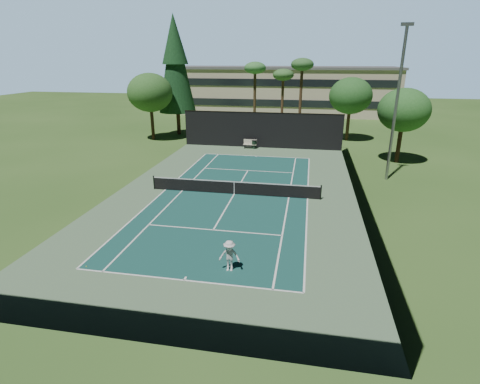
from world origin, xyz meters
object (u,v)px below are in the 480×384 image
object	(u,v)px
player	(229,256)
tennis_ball_a	(86,266)
park_bench	(250,144)
trash_bin	(254,144)
tennis_ball_d	(163,178)
tennis_ball_b	(191,181)
tennis_net	(234,187)
tennis_ball_c	(252,187)

from	to	relation	value
player	tennis_ball_a	distance (m)	7.13
park_bench	trash_bin	world-z (taller)	park_bench
tennis_ball_d	park_bench	xyz separation A→B (m)	(5.61, 12.58, 0.51)
tennis_ball_b	trash_bin	xyz separation A→B (m)	(3.44, 13.01, 0.45)
tennis_ball_b	trash_bin	world-z (taller)	trash_bin
tennis_net	tennis_ball_d	bearing A→B (deg)	157.76
tennis_net	tennis_ball_b	distance (m)	4.83
player	tennis_ball_d	bearing A→B (deg)	122.90
tennis_net	park_bench	bearing A→B (deg)	94.53
tennis_net	park_bench	world-z (taller)	tennis_net
tennis_ball_b	trash_bin	size ratio (longest dim) A/B	0.07
player	tennis_ball_b	bearing A→B (deg)	114.97
tennis_ball_c	tennis_ball_d	distance (m)	7.97
tennis_ball_b	park_bench	world-z (taller)	park_bench
tennis_net	tennis_ball_a	bearing A→B (deg)	-113.86
tennis_net	park_bench	distance (m)	15.42
player	trash_bin	xyz separation A→B (m)	(-2.64, 25.99, -0.32)
player	park_bench	distance (m)	26.18
trash_bin	player	bearing A→B (deg)	-84.21
tennis_ball_b	trash_bin	bearing A→B (deg)	75.17
tennis_net	tennis_ball_a	world-z (taller)	tennis_net
player	tennis_net	bearing A→B (deg)	99.96
tennis_ball_a	trash_bin	size ratio (longest dim) A/B	0.06
tennis_ball_a	park_bench	bearing A→B (deg)	81.75
tennis_net	trash_bin	xyz separation A→B (m)	(-0.74, 15.36, -0.08)
tennis_ball_c	park_bench	size ratio (longest dim) A/B	0.05
tennis_ball_a	tennis_ball_d	xyz separation A→B (m)	(-1.70, 14.40, 0.01)
tennis_ball_a	tennis_ball_d	size ratio (longest dim) A/B	0.77
tennis_ball_a	tennis_ball_c	size ratio (longest dim) A/B	0.83
tennis_ball_a	tennis_ball_c	distance (m)	14.86
tennis_ball_d	trash_bin	xyz separation A→B (m)	(6.09, 12.57, 0.44)
player	tennis_ball_c	size ratio (longest dim) A/B	21.79
park_bench	tennis_ball_a	bearing A→B (deg)	-98.25
tennis_ball_a	trash_bin	bearing A→B (deg)	80.76
tennis_ball_d	trash_bin	world-z (taller)	trash_bin
player	park_bench	size ratio (longest dim) A/B	1.06
tennis_ball_d	park_bench	world-z (taller)	park_bench
player	tennis_ball_b	size ratio (longest dim) A/B	23.93
player	tennis_ball_a	bearing A→B (deg)	-172.16
player	tennis_ball_c	bearing A→B (deg)	93.56
tennis_ball_c	trash_bin	distance (m)	13.61
tennis_net	tennis_ball_a	xyz separation A→B (m)	(-5.13, -11.61, -0.53)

